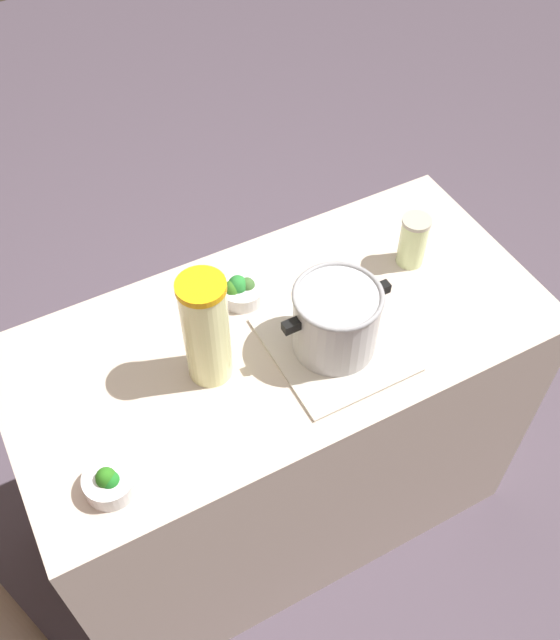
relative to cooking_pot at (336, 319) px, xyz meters
The scene contains 8 objects.
ground_plane 1.05m from the cooking_pot, 44.50° to the right, with size 8.00×8.00×0.00m, color #544856.
counter_slab 0.58m from the cooking_pot, 44.50° to the right, with size 1.35×0.65×0.94m, color beige.
dish_cloth 0.10m from the cooking_pot, ahead, with size 0.30×0.33×0.01m, color beige.
cooking_pot is the anchor object (origin of this frame).
lemonade_pitcher 0.30m from the cooking_pot, 14.13° to the right, with size 0.11×0.11×0.30m.
mason_jar 0.36m from the cooking_pot, 155.17° to the right, with size 0.07×0.07×0.15m.
broccoli_bowl_front 0.28m from the cooking_pot, 62.34° to the right, with size 0.12×0.12×0.07m.
broccoli_bowl_center 0.61m from the cooking_pot, ahead, with size 0.11×0.11×0.07m.
Camera 1 is at (0.51, 0.96, 2.31)m, focal length 40.24 mm.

